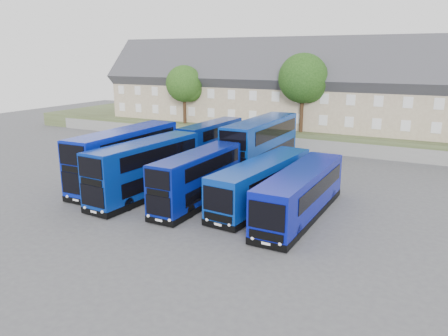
% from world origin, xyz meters
% --- Properties ---
extents(ground, '(120.00, 120.00, 0.00)m').
position_xyz_m(ground, '(0.00, 0.00, 0.00)').
color(ground, '#4A4A4F').
rests_on(ground, ground).
extents(retaining_wall, '(70.00, 0.40, 1.50)m').
position_xyz_m(retaining_wall, '(0.00, 24.00, 0.75)').
color(retaining_wall, slate).
rests_on(retaining_wall, ground).
extents(earth_bank, '(80.00, 20.00, 2.00)m').
position_xyz_m(earth_bank, '(0.00, 34.00, 1.00)').
color(earth_bank, '#434C2B').
rests_on(earth_bank, ground).
extents(terrace_row, '(48.00, 10.40, 11.20)m').
position_xyz_m(terrace_row, '(-3.00, 30.00, 6.60)').
color(terrace_row, tan).
rests_on(terrace_row, earth_bank).
extents(dd_front_left, '(2.94, 12.02, 4.76)m').
position_xyz_m(dd_front_left, '(-6.57, 3.79, 2.34)').
color(dd_front_left, '#081B9D').
rests_on(dd_front_left, ground).
extents(dd_front_mid, '(3.27, 11.16, 4.38)m').
position_xyz_m(dd_front_mid, '(-3.11, 2.01, 2.15)').
color(dd_front_mid, navy).
rests_on(dd_front_mid, ground).
extents(dd_front_right, '(2.39, 9.92, 3.93)m').
position_xyz_m(dd_front_right, '(1.50, 2.22, 1.92)').
color(dd_front_right, navy).
rests_on(dd_front_right, ground).
extents(dd_rear_left, '(2.48, 10.14, 4.01)m').
position_xyz_m(dd_rear_left, '(-4.48, 15.05, 1.97)').
color(dd_rear_left, navy).
rests_on(dd_rear_left, ground).
extents(dd_rear_right, '(2.90, 12.40, 4.92)m').
position_xyz_m(dd_rear_right, '(1.76, 13.78, 2.42)').
color(dd_rear_right, '#083394').
rests_on(dd_rear_right, ground).
extents(coach_east_a, '(3.59, 12.24, 3.30)m').
position_xyz_m(coach_east_a, '(5.76, 4.41, 1.62)').
color(coach_east_a, '#08339B').
rests_on(coach_east_a, ground).
extents(coach_east_b, '(2.75, 12.24, 3.33)m').
position_xyz_m(coach_east_b, '(9.14, 3.19, 1.63)').
color(coach_east_b, '#081299').
rests_on(coach_east_b, ground).
extents(tree_west, '(4.80, 4.80, 7.65)m').
position_xyz_m(tree_west, '(-13.85, 25.10, 7.05)').
color(tree_west, '#382314').
rests_on(tree_west, earth_bank).
extents(tree_mid, '(5.76, 5.76, 9.18)m').
position_xyz_m(tree_mid, '(2.15, 25.60, 8.07)').
color(tree_mid, '#382314').
rests_on(tree_mid, earth_bank).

